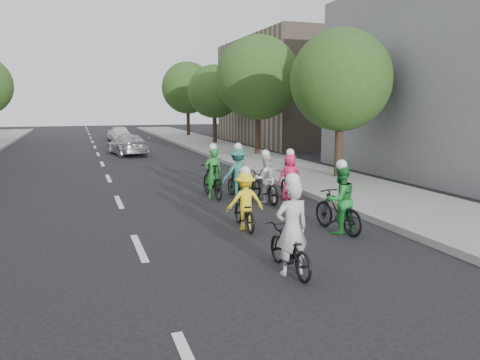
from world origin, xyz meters
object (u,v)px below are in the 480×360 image
cyclist_2 (289,182)px  cyclist_6 (244,206)px  follow_car_trail (119,133)px  cyclist_0 (290,241)px  cyclist_4 (339,205)px  cyclist_1 (238,177)px  follow_car_lead (127,145)px  cyclist_5 (264,183)px  cyclist_3 (213,178)px

cyclist_2 → cyclist_6: bearing=57.1°
follow_car_trail → cyclist_2: bearing=91.6°
cyclist_0 → cyclist_4: size_ratio=1.04×
cyclist_4 → cyclist_6: 2.28m
cyclist_0 → cyclist_2: 6.62m
cyclist_2 → cyclist_4: bearing=91.1°
cyclist_2 → cyclist_1: bearing=-20.3°
cyclist_6 → cyclist_2: bearing=-128.4°
cyclist_4 → cyclist_6: cyclist_4 is taller
cyclist_6 → cyclist_1: bearing=-103.2°
follow_car_lead → cyclist_1: bearing=88.4°
cyclist_0 → cyclist_5: 6.25m
cyclist_0 → cyclist_5: bearing=-108.5°
follow_car_lead → cyclist_4: bearing=89.2°
follow_car_lead → follow_car_trail: size_ratio=1.11×
cyclist_3 → cyclist_1: bearing=153.4°
cyclist_1 → cyclist_2: size_ratio=1.02×
cyclist_0 → follow_car_lead: (-0.72, 21.54, 0.02)m
cyclist_2 → cyclist_4: cyclist_4 is taller
cyclist_4 → follow_car_lead: size_ratio=0.42×
cyclist_1 → cyclist_3: (-0.75, 0.33, -0.07)m
cyclist_1 → cyclist_4: (0.95, -4.71, -0.05)m
cyclist_6 → follow_car_trail: size_ratio=0.43×
cyclist_3 → cyclist_0: bearing=82.5°
cyclist_0 → cyclist_6: (0.25, 3.15, -0.02)m
cyclist_0 → follow_car_lead: bearing=-88.7°
cyclist_2 → cyclist_5: cyclist_5 is taller
cyclist_0 → cyclist_4: (2.27, 2.10, 0.07)m
follow_car_lead → follow_car_trail: bearing=-101.6°
cyclist_4 → follow_car_lead: bearing=-89.7°
cyclist_1 → follow_car_trail: 25.57m
follow_car_lead → cyclist_5: bearing=90.1°
cyclist_2 → follow_car_lead: bearing=-68.7°
cyclist_3 → follow_car_lead: size_ratio=0.45×
cyclist_4 → cyclist_5: bearing=-93.1°
cyclist_6 → cyclist_4: bearing=155.8°
cyclist_3 → follow_car_lead: (-1.29, 14.40, -0.03)m
cyclist_5 → follow_car_lead: (-2.64, 15.59, 0.02)m
cyclist_4 → follow_car_trail: (-2.60, 30.23, -0.02)m
cyclist_1 → cyclist_5: cyclist_1 is taller
follow_car_trail → cyclist_1: bearing=88.5°
cyclist_2 → follow_car_trail: (-3.12, 26.32, 0.07)m
cyclist_6 → follow_car_lead: 18.42m
cyclist_3 → follow_car_lead: 14.46m
cyclist_0 → cyclist_1: bearing=-101.6°
cyclist_5 → follow_car_trail: size_ratio=0.50×
cyclist_0 → follow_car_lead: cyclist_0 is taller
cyclist_2 → follow_car_trail: 26.51m
cyclist_5 → cyclist_2: bearing=-179.9°
cyclist_1 → cyclist_5: size_ratio=0.95×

